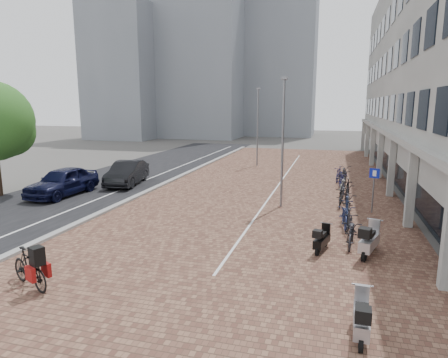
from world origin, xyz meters
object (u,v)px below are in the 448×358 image
scooter_back (361,316)px  scooter_front (369,239)px  parking_sign (374,184)px  car_navy (63,182)px  scooter_mid (322,239)px  car_dark (127,173)px  hero_bike (29,268)px

scooter_back → scooter_front: bearing=86.3°
scooter_front → parking_sign: (0.59, 5.84, 0.86)m
car_navy → scooter_mid: bearing=-16.5°
scooter_front → scooter_mid: size_ratio=1.26×
car_dark → hero_bike: car_dark is taller
car_navy → hero_bike: (6.79, -10.20, -0.22)m
hero_bike → scooter_front: size_ratio=1.12×
hero_bike → scooter_front: (9.60, 5.17, 0.00)m
car_navy → hero_bike: size_ratio=2.43×
car_dark → scooter_front: car_dark is taller
car_navy → scooter_front: 17.15m
scooter_front → scooter_mid: (-1.60, 0.00, -0.13)m
car_dark → scooter_mid: size_ratio=3.37×
hero_bike → scooter_front: bearing=-38.4°
scooter_mid → car_navy: bearing=175.8°
hero_bike → parking_sign: (10.19, 11.00, 0.86)m
scooter_front → scooter_mid: bearing=-162.2°
hero_bike → scooter_mid: bearing=-33.8°
scooter_mid → scooter_back: scooter_back is taller
car_navy → scooter_mid: 15.63m
car_dark → parking_sign: (14.97, -3.03, 0.69)m
scooter_mid → scooter_back: (1.03, -5.22, 0.05)m
scooter_mid → scooter_front: bearing=14.5°
hero_bike → parking_sign: bearing=-19.5°
hero_bike → car_dark: bearing=42.2°
hero_bike → scooter_back: size_ratio=1.29×
car_navy → scooter_front: bearing=-14.8°
scooter_front → scooter_back: bearing=-78.3°
car_dark → hero_bike: 14.83m
scooter_mid → hero_bike: bearing=-132.5°
hero_bike → scooter_mid: 9.52m
car_navy → scooter_back: 18.85m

